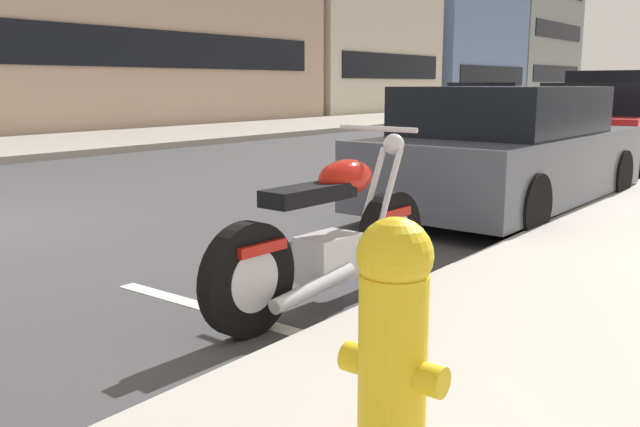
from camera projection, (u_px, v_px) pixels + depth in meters
name	position (u px, v px, depth m)	size (l,w,h in m)	color
sidewalk_far_curb	(244.00, 129.00, 20.35)	(120.00, 5.00, 0.14)	gray
parking_stall_stripe	(238.00, 316.00, 4.20)	(0.12, 2.20, 0.01)	silver
parked_motorcycle	(330.00, 239.00, 4.36)	(2.08, 0.62, 1.13)	black
parked_car_across_street	(507.00, 152.00, 7.65)	(4.19, 1.89, 1.38)	#4C515B
parked_car_at_intersection	(605.00, 127.00, 11.92)	(4.71, 2.07, 1.42)	#AD1919
crossing_truck	(619.00, 93.00, 29.23)	(2.39, 5.66, 1.95)	maroon
car_opposite_curb	(479.00, 103.00, 26.02)	(4.61, 1.94, 1.44)	beige
fire_hydrant	(393.00, 345.00, 2.15)	(0.24, 0.36, 0.87)	gold
townhouse_mid_block	(302.00, 10.00, 33.43)	(9.43, 10.59, 9.86)	beige
townhouse_corner_block	(432.00, 37.00, 41.46)	(10.31, 8.13, 8.36)	#6B84B2
townhouse_near_left	(503.00, 37.00, 49.78)	(10.76, 8.19, 9.40)	#939993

